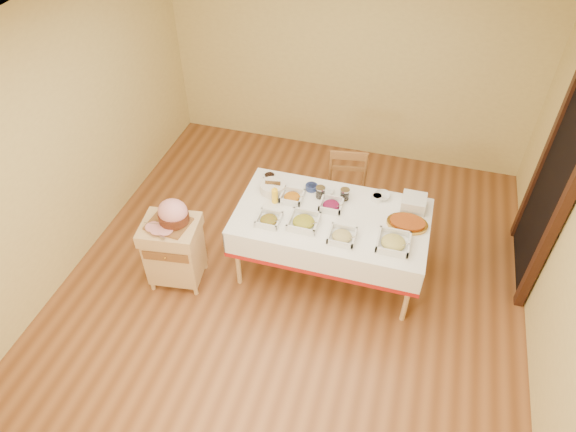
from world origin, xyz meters
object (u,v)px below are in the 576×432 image
at_px(dining_table, 331,228).
at_px(ham_on_board, 172,214).
at_px(mustard_bottle, 275,195).
at_px(bread_basket, 273,187).
at_px(preserve_jar_left, 320,193).
at_px(butcher_cart, 174,249).
at_px(plate_stack, 414,203).
at_px(brass_platter, 407,223).
at_px(dining_chair, 346,195).
at_px(preserve_jar_right, 345,195).

relative_size(dining_table, ham_on_board, 4.61).
xyz_separation_m(dining_table, mustard_bottle, (-0.58, 0.03, 0.25)).
distance_m(dining_table, bread_basket, 0.70).
xyz_separation_m(ham_on_board, preserve_jar_left, (1.22, 0.74, -0.05)).
height_order(butcher_cart, mustard_bottle, mustard_bottle).
distance_m(bread_basket, plate_stack, 1.37).
distance_m(plate_stack, brass_platter, 0.26).
height_order(dining_table, bread_basket, bread_basket).
distance_m(butcher_cart, dining_chair, 1.87).
xyz_separation_m(butcher_cart, preserve_jar_left, (1.26, 0.77, 0.39)).
bearing_deg(butcher_cart, brass_platter, 15.83).
height_order(dining_table, butcher_cart, dining_table).
relative_size(dining_table, preserve_jar_left, 15.19).
height_order(dining_chair, mustard_bottle, dining_chair).
distance_m(preserve_jar_right, plate_stack, 0.66).
bearing_deg(butcher_cart, bread_basket, 42.61).
xyz_separation_m(preserve_jar_right, mustard_bottle, (-0.64, -0.23, 0.03)).
relative_size(mustard_bottle, brass_platter, 0.50).
bearing_deg(preserve_jar_left, bread_basket, -174.70).
bearing_deg(plate_stack, preserve_jar_left, -173.94).
relative_size(preserve_jar_left, preserve_jar_right, 1.01).
relative_size(butcher_cart, brass_platter, 1.97).
height_order(dining_chair, preserve_jar_right, dining_chair).
distance_m(butcher_cart, bread_basket, 1.14).
bearing_deg(dining_table, mustard_bottle, 176.54).
distance_m(butcher_cart, plate_stack, 2.35).
bearing_deg(bread_basket, dining_table, -16.08).
distance_m(dining_table, plate_stack, 0.82).
distance_m(dining_table, mustard_bottle, 0.63).
relative_size(preserve_jar_left, bread_basket, 0.47).
height_order(dining_table, mustard_bottle, mustard_bottle).
bearing_deg(preserve_jar_right, dining_table, -103.50).
bearing_deg(dining_chair, brass_platter, -40.80).
distance_m(ham_on_board, plate_stack, 2.27).
bearing_deg(preserve_jar_left, mustard_bottle, -154.43).
xyz_separation_m(dining_chair, preserve_jar_right, (0.04, -0.38, 0.32)).
bearing_deg(bread_basket, plate_stack, 5.80).
distance_m(dining_chair, brass_platter, 0.94).
bearing_deg(dining_chair, plate_stack, -24.69).
relative_size(ham_on_board, preserve_jar_right, 3.34).
bearing_deg(dining_chair, ham_on_board, -140.73).
height_order(dining_table, dining_chair, dining_chair).
height_order(butcher_cart, preserve_jar_left, preserve_jar_left).
xyz_separation_m(bread_basket, brass_platter, (1.34, -0.12, -0.02)).
bearing_deg(brass_platter, mustard_bottle, -178.73).
distance_m(preserve_jar_right, bread_basket, 0.71).
xyz_separation_m(butcher_cart, mustard_bottle, (0.85, 0.57, 0.42)).
height_order(preserve_jar_left, bread_basket, preserve_jar_left).
relative_size(ham_on_board, bread_basket, 1.56).
height_order(ham_on_board, mustard_bottle, ham_on_board).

